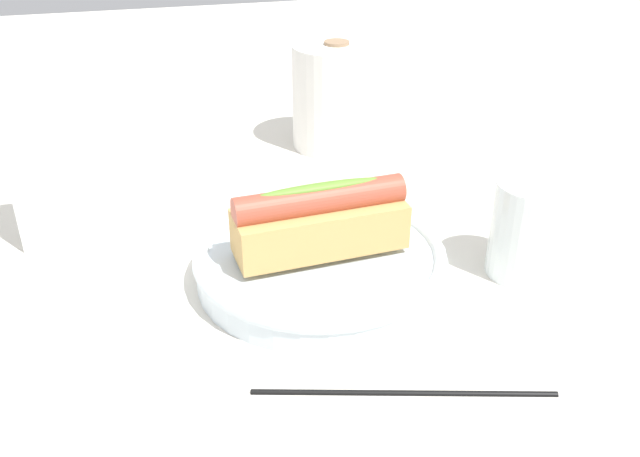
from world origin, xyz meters
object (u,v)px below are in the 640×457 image
paper_towel_roll (336,96)px  chopstick_near (404,391)px  serving_bowl (320,262)px  hotdog_front (320,221)px  water_glass (528,234)px  napkin_box (72,167)px

paper_towel_roll → chopstick_near: (-0.08, -0.46, -0.06)m
chopstick_near → serving_bowl: bearing=112.4°
serving_bowl → paper_towel_roll: (0.10, 0.30, 0.05)m
serving_bowl → hotdog_front: hotdog_front is taller
water_glass → paper_towel_roll: 0.35m
paper_towel_roll → water_glass: bearing=-76.2°
napkin_box → chopstick_near: 0.38m
water_glass → hotdog_front: bearing=168.7°
hotdog_front → paper_towel_roll: paper_towel_roll is taller
water_glass → napkin_box: 0.43m
water_glass → paper_towel_roll: bearing=103.8°
hotdog_front → chopstick_near: bearing=-82.9°
napkin_box → chopstick_near: napkin_box is taller
serving_bowl → hotdog_front: size_ratio=1.47×
chopstick_near → napkin_box: bearing=143.0°
paper_towel_roll → chopstick_near: size_ratio=0.61×
napkin_box → hotdog_front: bearing=-32.2°
napkin_box → water_glass: bearing=-23.0°
hotdog_front → chopstick_near: hotdog_front is taller
serving_bowl → water_glass: 0.19m
water_glass → paper_towel_roll: paper_towel_roll is taller
serving_bowl → napkin_box: (-0.21, 0.13, 0.06)m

